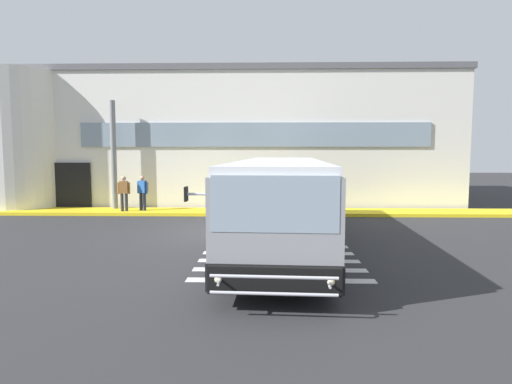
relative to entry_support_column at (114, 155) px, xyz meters
name	(u,v)px	position (x,y,z in m)	size (l,w,h in m)	color
ground_plane	(222,232)	(5.90, -5.40, -2.81)	(80.00, 90.00, 0.02)	#2B2B2D
bay_paint_stripes	(279,261)	(7.90, -9.60, -2.79)	(4.40, 3.96, 0.01)	silver
terminal_building	(230,141)	(5.20, 6.25, 0.85)	(25.23, 13.80, 7.30)	silver
boarding_curb	(233,212)	(5.90, -0.60, -2.72)	(27.43, 2.00, 0.15)	yellow
entry_support_column	(114,155)	(0.00, 0.00, 0.00)	(0.28, 0.28, 5.30)	slate
bus_main_foreground	(281,203)	(8.00, -7.49, -1.46)	(3.57, 12.44, 2.70)	gray
passenger_near_column	(124,192)	(0.80, -1.02, -1.72)	(0.59, 0.25, 1.68)	#2D2D33
passenger_by_doorway	(143,190)	(1.62, -0.72, -1.68)	(0.56, 0.46, 1.68)	#1E2338
safety_bollard_yellow	(211,207)	(5.02, -1.80, -2.35)	(0.18, 0.18, 0.90)	yellow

